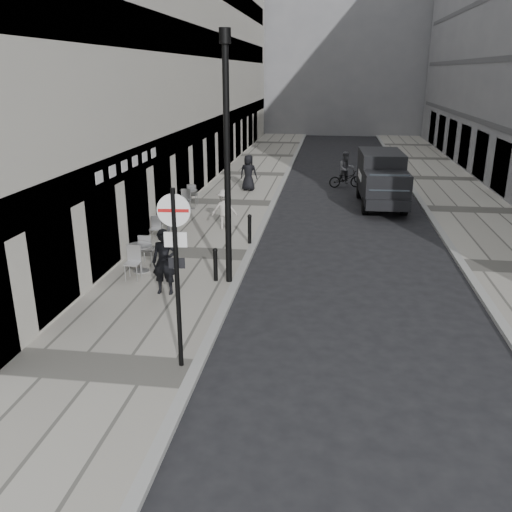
{
  "coord_description": "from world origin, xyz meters",
  "views": [
    {
      "loc": [
        2.62,
        -6.76,
        5.99
      ],
      "look_at": [
        0.78,
        6.56,
        1.4
      ],
      "focal_mm": 38.0,
      "sensor_mm": 36.0,
      "label": 1
    }
  ],
  "objects": [
    {
      "name": "bollard_near",
      "position": [
        -0.6,
        7.88,
        0.59
      ],
      "size": [
        0.13,
        0.13,
        0.94
      ],
      "primitive_type": "cylinder",
      "color": "black",
      "rests_on": "sidewalk"
    },
    {
      "name": "pedestrian_c",
      "position": [
        -1.55,
        20.73,
        1.04
      ],
      "size": [
        0.98,
        0.72,
        1.85
      ],
      "primitive_type": "imported",
      "rotation": [
        0.0,
        0.0,
        2.99
      ],
      "color": "black",
      "rests_on": "sidewalk"
    },
    {
      "name": "pedestrian_a",
      "position": [
        -3.15,
        12.1,
        0.91
      ],
      "size": [
        0.99,
        0.58,
        1.58
      ],
      "primitive_type": "imported",
      "rotation": [
        0.0,
        0.0,
        3.36
      ],
      "color": "#58575C",
      "rests_on": "sidewalk"
    },
    {
      "name": "building_far",
      "position": [
        1.5,
        56.0,
        11.0
      ],
      "size": [
        24.0,
        16.0,
        22.0
      ],
      "primitive_type": "cube",
      "color": "gray",
      "rests_on": "ground"
    },
    {
      "name": "sidewalk",
      "position": [
        -2.0,
        18.0,
        0.06
      ],
      "size": [
        4.0,
        60.0,
        0.12
      ],
      "primitive_type": "cube",
      "color": "#9A968B",
      "rests_on": "ground"
    },
    {
      "name": "ground",
      "position": [
        0.0,
        0.0,
        0.0
      ],
      "size": [
        120.0,
        120.0,
        0.0
      ],
      "primitive_type": "plane",
      "color": "black",
      "rests_on": "ground"
    },
    {
      "name": "cafe_table_far",
      "position": [
        -3.6,
        12.1,
        0.57
      ],
      "size": [
        0.69,
        1.55,
        0.88
      ],
      "color": "silver",
      "rests_on": "sidewalk"
    },
    {
      "name": "building_left",
      "position": [
        -6.0,
        24.5,
        9.0
      ],
      "size": [
        4.0,
        45.0,
        18.0
      ],
      "primitive_type": "cube",
      "color": "#B7B2A6",
      "rests_on": "ground"
    },
    {
      "name": "cafe_table_near",
      "position": [
        -3.05,
        8.32,
        0.63
      ],
      "size": [
        0.79,
        1.77,
        1.01
      ],
      "color": "silver",
      "rests_on": "sidewalk"
    },
    {
      "name": "walking_man",
      "position": [
        -1.79,
        6.76,
        1.04
      ],
      "size": [
        0.68,
        0.45,
        1.84
      ],
      "primitive_type": "imported",
      "rotation": [
        0.0,
        0.0,
        0.01
      ],
      "color": "black",
      "rests_on": "sidewalk"
    },
    {
      "name": "lamppost",
      "position": [
        -0.2,
        7.89,
        3.98
      ],
      "size": [
        0.31,
        0.31,
        6.94
      ],
      "color": "black",
      "rests_on": "sidewalk"
    },
    {
      "name": "sign_post",
      "position": [
        -0.32,
        3.0,
        2.55
      ],
      "size": [
        0.65,
        0.12,
        3.79
      ],
      "rotation": [
        0.0,
        0.0,
        0.09
      ],
      "color": "black",
      "rests_on": "sidewalk"
    },
    {
      "name": "bollard_far",
      "position": [
        -0.15,
        11.67,
        0.62
      ],
      "size": [
        0.13,
        0.13,
        1.0
      ],
      "primitive_type": "cylinder",
      "color": "black",
      "rests_on": "sidewalk"
    },
    {
      "name": "pedestrian_b",
      "position": [
        -1.42,
        13.49,
        0.9
      ],
      "size": [
        1.04,
        0.64,
        1.55
      ],
      "primitive_type": "imported",
      "rotation": [
        0.0,
        0.0,
        3.2
      ],
      "color": "#AFA8A2",
      "rests_on": "sidewalk"
    },
    {
      "name": "cafe_table_mid",
      "position": [
        -3.6,
        16.39,
        0.63
      ],
      "size": [
        0.79,
        1.78,
        1.01
      ],
      "color": "#A3A4A6",
      "rests_on": "sidewalk"
    },
    {
      "name": "panel_van",
      "position": [
        5.0,
        18.78,
        1.37
      ],
      "size": [
        2.08,
        5.24,
        2.44
      ],
      "rotation": [
        0.0,
        0.0,
        0.03
      ],
      "color": "black",
      "rests_on": "ground"
    },
    {
      "name": "cyclist",
      "position": [
        3.46,
        22.78,
        0.75
      ],
      "size": [
        1.89,
        1.06,
        1.93
      ],
      "rotation": [
        0.0,
        0.0,
        0.26
      ],
      "color": "black",
      "rests_on": "ground"
    },
    {
      "name": "far_sidewalk",
      "position": [
        9.0,
        18.0,
        0.06
      ],
      "size": [
        4.0,
        60.0,
        0.12
      ],
      "primitive_type": "cube",
      "color": "#9A968B",
      "rests_on": "ground"
    }
  ]
}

